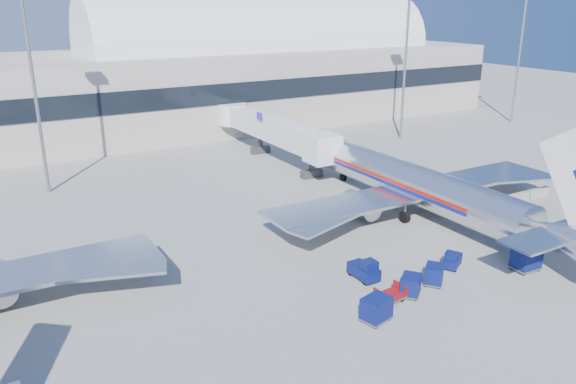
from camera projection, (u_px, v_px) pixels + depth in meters
ground at (365, 253)px, 46.24m from camera, size 260.00×260.00×0.00m
terminal at (61, 88)px, 83.07m from camera, size 170.00×28.15×21.00m
airliner_main at (420, 186)px, 53.77m from camera, size 32.00×37.26×12.07m
jetbridge_near at (268, 128)px, 73.80m from camera, size 4.40×27.50×6.25m
mast_west at (29, 53)px, 56.45m from camera, size 2.00×1.20×22.60m
mast_east at (407, 38)px, 80.38m from camera, size 2.00×1.20×22.60m
mast_far_east at (522, 33)px, 92.34m from camera, size 2.00×1.20×22.60m
barrier_near at (495, 203)px, 56.34m from camera, size 3.00×0.55×0.90m
barrier_mid at (517, 198)px, 57.92m from camera, size 3.00×0.55×0.90m
barrier_far at (538, 193)px, 59.50m from camera, size 3.00×0.55×0.90m
tug_lead at (452, 259)px, 43.58m from camera, size 2.41×2.02×1.41m
tug_right at (500, 226)px, 50.10m from camera, size 2.37×2.16×1.41m
tug_left at (364, 270)px, 41.63m from camera, size 1.31×2.58×1.67m
cart_train_a at (434, 274)px, 40.91m from camera, size 2.10×2.05×1.48m
cart_train_b at (411, 285)px, 39.31m from camera, size 2.15×2.08×1.51m
cart_train_c at (376, 309)px, 36.10m from camera, size 2.19×1.86×1.68m
cart_solo_near at (526, 259)px, 42.99m from camera, size 2.12×1.67×1.80m
cart_solo_far at (559, 237)px, 47.27m from camera, size 2.15×2.03×1.52m
cart_open_red at (390, 296)px, 38.67m from camera, size 2.14×1.60×0.54m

